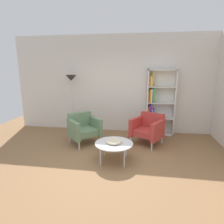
{
  "coord_description": "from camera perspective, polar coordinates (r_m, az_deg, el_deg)",
  "views": [
    {
      "loc": [
        0.69,
        -3.29,
        1.9
      ],
      "look_at": [
        0.08,
        0.84,
        0.95
      ],
      "focal_mm": 30.15,
      "sensor_mm": 36.0,
      "label": 1
    }
  ],
  "objects": [
    {
      "name": "plaster_back_panel",
      "position": [
        5.81,
        1.62,
        8.38
      ],
      "size": [
        6.4,
        0.12,
        2.9
      ],
      "primitive_type": "cube",
      "color": "silver",
      "rests_on": "ground_plane"
    },
    {
      "name": "armchair_by_bookshelf",
      "position": [
        4.96,
        10.87,
        -4.84
      ],
      "size": [
        0.94,
        0.91,
        0.78
      ],
      "rotation": [
        0.0,
        0.0,
        -0.53
      ],
      "color": "#B73833",
      "rests_on": "ground_plane"
    },
    {
      "name": "armchair_near_window",
      "position": [
        4.97,
        -8.61,
        -4.73
      ],
      "size": [
        0.95,
        0.95,
        0.78
      ],
      "rotation": [
        0.0,
        0.0,
        0.74
      ],
      "color": "slate",
      "rests_on": "ground_plane"
    },
    {
      "name": "coffee_table_low",
      "position": [
        3.98,
        0.6,
        -9.76
      ],
      "size": [
        0.8,
        0.8,
        0.4
      ],
      "color": "silver",
      "rests_on": "ground_plane"
    },
    {
      "name": "floor_lamp_torchiere",
      "position": [
        5.79,
        -12.23,
        8.07
      ],
      "size": [
        0.32,
        0.32,
        1.74
      ],
      "color": "silver",
      "rests_on": "ground_plane"
    },
    {
      "name": "bookshelf_tall",
      "position": [
        5.65,
        13.66,
        2.57
      ],
      "size": [
        0.8,
        0.3,
        1.9
      ],
      "color": "silver",
      "rests_on": "ground_plane"
    },
    {
      "name": "ground_plane",
      "position": [
        3.86,
        -3.06,
        -16.68
      ],
      "size": [
        8.32,
        8.32,
        0.0
      ],
      "primitive_type": "plane",
      "color": "olive"
    },
    {
      "name": "decorative_bowl",
      "position": [
        3.96,
        0.6,
        -8.91
      ],
      "size": [
        0.32,
        0.32,
        0.05
      ],
      "color": "beige",
      "rests_on": "coffee_table_low"
    }
  ]
}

